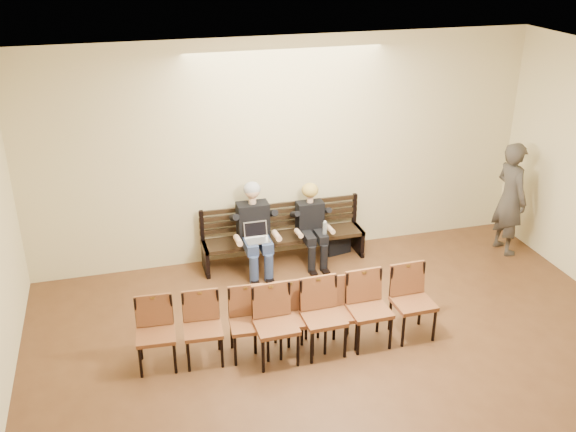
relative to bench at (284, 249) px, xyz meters
name	(u,v)px	position (x,y,z in m)	size (l,w,h in m)	color
room_walls	(405,210)	(0.12, -3.86, 2.31)	(8.02, 10.01, 3.51)	beige
bench	(284,249)	(0.00, 0.00, 0.00)	(2.60, 0.90, 0.45)	black
seated_man	(254,228)	(-0.50, -0.12, 0.49)	(0.60, 0.83, 1.44)	black
seated_woman	(312,228)	(0.42, -0.12, 0.38)	(0.52, 0.71, 1.20)	black
laptop	(258,242)	(-0.50, -0.35, 0.36)	(0.36, 0.28, 0.26)	silver
water_bottle	(325,235)	(0.56, -0.35, 0.34)	(0.07, 0.07, 0.23)	silver
bag	(336,243)	(0.92, 0.10, -0.07)	(0.41, 0.28, 0.30)	black
passerby	(512,190)	(3.62, -0.60, 0.85)	(0.78, 0.52, 2.15)	#3A352F
chair_row_front	(249,325)	(-1.06, -2.27, 0.22)	(2.73, 0.48, 0.89)	brown
chair_row_back	(347,315)	(0.15, -2.44, 0.26)	(2.35, 0.53, 0.96)	brown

